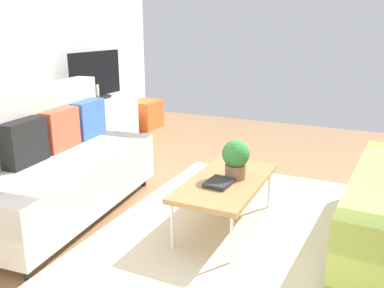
% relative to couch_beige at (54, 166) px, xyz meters
% --- Properties ---
extents(ground_plane, '(7.68, 7.68, 0.00)m').
position_rel_couch_beige_xyz_m(ground_plane, '(0.49, -1.39, -0.45)').
color(ground_plane, '#936B47').
extents(area_rug, '(2.90, 2.20, 0.01)m').
position_rel_couch_beige_xyz_m(area_rug, '(0.34, -1.62, -0.45)').
color(area_rug, beige).
rests_on(area_rug, ground_plane).
extents(couch_beige, '(1.97, 1.02, 1.10)m').
position_rel_couch_beige_xyz_m(couch_beige, '(0.00, 0.00, 0.00)').
color(couch_beige, '#B2ADA3').
rests_on(couch_beige, ground_plane).
extents(coffee_table, '(1.10, 0.56, 0.42)m').
position_rel_couch_beige_xyz_m(coffee_table, '(0.39, -1.42, -0.06)').
color(coffee_table, '#9E7042').
rests_on(coffee_table, ground_plane).
extents(tv_console, '(1.40, 0.44, 0.64)m').
position_rel_couch_beige_xyz_m(tv_console, '(1.97, 1.07, -0.13)').
color(tv_console, silver).
rests_on(tv_console, ground_plane).
extents(tv, '(1.00, 0.20, 0.64)m').
position_rel_couch_beige_xyz_m(tv, '(1.97, 1.05, 0.50)').
color(tv, black).
rests_on(tv, tv_console).
extents(storage_trunk, '(0.52, 0.40, 0.44)m').
position_rel_couch_beige_xyz_m(storage_trunk, '(3.07, 0.97, -0.23)').
color(storage_trunk, orange).
rests_on(storage_trunk, ground_plane).
extents(potted_plant, '(0.22, 0.22, 0.32)m').
position_rel_couch_beige_xyz_m(potted_plant, '(0.46, -1.48, 0.14)').
color(potted_plant, brown).
rests_on(potted_plant, coffee_table).
extents(table_book_0, '(0.25, 0.19, 0.03)m').
position_rel_couch_beige_xyz_m(table_book_0, '(0.27, -1.41, -0.01)').
color(table_book_0, '#262626').
rests_on(table_book_0, coffee_table).
extents(vase_0, '(0.13, 0.13, 0.18)m').
position_rel_couch_beige_xyz_m(vase_0, '(1.39, 1.12, 0.28)').
color(vase_0, '#4C72B2').
rests_on(vase_0, tv_console).
extents(vase_1, '(0.10, 0.10, 0.19)m').
position_rel_couch_beige_xyz_m(vase_1, '(1.58, 1.12, 0.28)').
color(vase_1, silver).
rests_on(vase_1, tv_console).
extents(bottle_0, '(0.04, 0.04, 0.18)m').
position_rel_couch_beige_xyz_m(bottle_0, '(1.74, 1.03, 0.28)').
color(bottle_0, orange).
rests_on(bottle_0, tv_console).
extents(bottle_1, '(0.06, 0.06, 0.18)m').
position_rel_couch_beige_xyz_m(bottle_1, '(1.83, 1.03, 0.28)').
color(bottle_1, red).
rests_on(bottle_1, tv_console).
extents(bottle_2, '(0.06, 0.06, 0.21)m').
position_rel_couch_beige_xyz_m(bottle_2, '(1.94, 1.03, 0.29)').
color(bottle_2, silver).
rests_on(bottle_2, tv_console).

